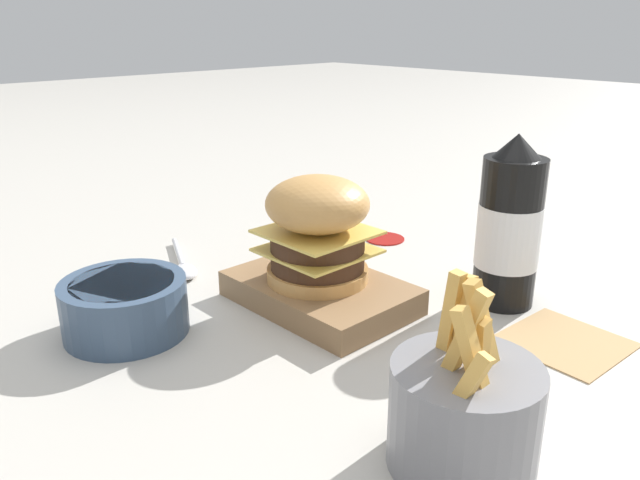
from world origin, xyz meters
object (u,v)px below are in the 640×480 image
Objects in this scene: serving_board at (320,292)px; side_bowl at (125,305)px; spoon at (183,268)px; ketchup_bottle at (509,229)px; burger at (318,228)px; fries_basket at (464,412)px.

serving_board is 0.22m from side_bowl.
ketchup_bottle is at bearing 58.95° from spoon.
burger reaches higher than spoon.
side_bowl is at bearing -167.05° from fries_basket.
spoon is (-0.19, -0.07, -0.09)m from burger.
ketchup_bottle is at bearing 47.67° from burger.
spoon is (-0.47, 0.05, -0.04)m from fries_basket.
burger is at bearing 179.26° from serving_board.
serving_board is 1.59× the size of side_bowl.
burger is 0.84× the size of spoon.
side_bowl is 0.89× the size of spoon.
ketchup_bottle reaches higher than spoon.
fries_basket reaches higher than side_bowl.
serving_board is at bearing 43.53° from spoon.
side_bowl is at bearing -115.05° from serving_board.
serving_board is 0.23m from ketchup_bottle.
side_bowl is at bearing -27.17° from spoon.
ketchup_bottle is 1.36× the size of fries_basket.
side_bowl is (-0.09, -0.20, -0.06)m from burger.
serving_board is at bearing 157.56° from fries_basket.
serving_board is at bearing -0.74° from burger.
burger is 0.83× the size of fries_basket.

